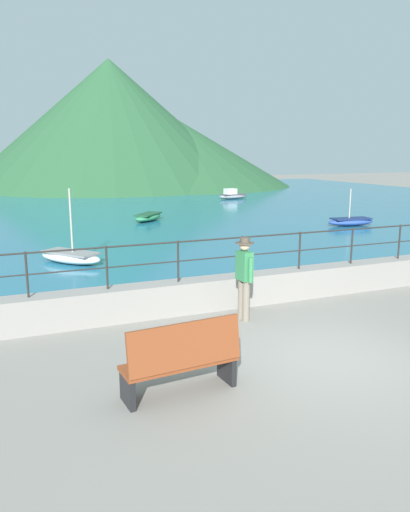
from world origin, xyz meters
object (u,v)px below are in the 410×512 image
object	(u,v)px
bench_main	(182,359)
person_walking	(244,274)
boat_3	(351,221)
boat_0	(71,256)
boat_5	(233,195)
boat_2	(148,217)

from	to	relation	value
bench_main	person_walking	world-z (taller)	person_walking
person_walking	boat_3	distance (m)	14.40
boat_0	boat_5	world-z (taller)	boat_0
person_walking	boat_5	xyz separation A→B (m)	(11.28, 23.97, -0.65)
person_walking	boat_0	xyz separation A→B (m)	(-2.65, 6.65, -0.71)
boat_2	person_walking	bearing A→B (deg)	-98.55
bench_main	boat_2	size ratio (longest dim) A/B	0.75
bench_main	boat_5	distance (m)	29.83
boat_0	boat_5	bearing A→B (deg)	51.18
boat_3	boat_5	size ratio (longest dim) A/B	1.00
bench_main	boat_3	distance (m)	17.84
boat_2	boat_0	bearing A→B (deg)	-120.41
bench_main	boat_5	xyz separation A→B (m)	(13.59, 26.55, -0.23)
bench_main	person_walking	distance (m)	3.49
bench_main	boat_0	size ratio (longest dim) A/B	0.73
person_walking	boat_5	distance (m)	26.50
boat_2	boat_3	distance (m)	9.86
boat_0	boat_5	distance (m)	22.22
boat_0	boat_2	world-z (taller)	boat_0
boat_3	boat_2	bearing A→B (deg)	147.67
bench_main	boat_3	world-z (taller)	boat_3
boat_0	boat_5	xyz separation A→B (m)	(13.93, 17.32, 0.06)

